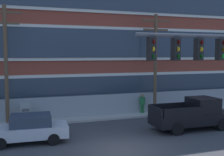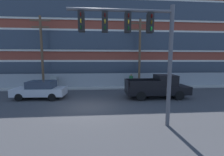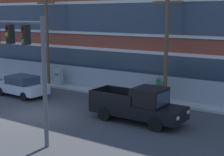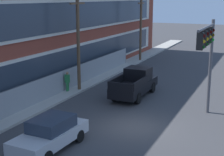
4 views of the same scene
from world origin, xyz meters
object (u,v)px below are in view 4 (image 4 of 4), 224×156
(traffic_signal_mast, at_px, (207,48))
(utility_pole_midblock, at_px, (78,35))
(pickup_truck_black, at_px, (135,83))
(utility_pole_far_east, at_px, (141,24))
(pedestrian_near_cabinet, at_px, (67,81))
(sedan_silver, at_px, (50,133))

(traffic_signal_mast, height_order, utility_pole_midblock, utility_pole_midblock)
(pickup_truck_black, bearing_deg, utility_pole_midblock, 97.03)
(utility_pole_midblock, bearing_deg, utility_pole_far_east, -0.15)
(pedestrian_near_cabinet, bearing_deg, utility_pole_far_east, -2.30)
(traffic_signal_mast, xyz_separation_m, utility_pole_far_east, (17.15, 10.07, -0.15))
(utility_pole_far_east, distance_m, pedestrian_near_cabinet, 15.51)
(pickup_truck_black, height_order, utility_pole_far_east, utility_pole_far_east)
(traffic_signal_mast, distance_m, utility_pole_far_east, 19.89)
(sedan_silver, bearing_deg, utility_pole_far_east, 9.16)
(sedan_silver, xyz_separation_m, utility_pole_midblock, (9.83, 3.93, 3.65))
(traffic_signal_mast, relative_size, pedestrian_near_cabinet, 3.53)
(utility_pole_far_east, height_order, pedestrian_near_cabinet, utility_pole_far_east)
(utility_pole_midblock, distance_m, pedestrian_near_cabinet, 3.62)
(sedan_silver, distance_m, utility_pole_midblock, 11.20)
(pickup_truck_black, relative_size, utility_pole_midblock, 0.70)
(pickup_truck_black, bearing_deg, pedestrian_near_cabinet, 105.29)
(utility_pole_far_east, xyz_separation_m, pedestrian_near_cabinet, (-15.14, 0.61, -3.31))
(pickup_truck_black, relative_size, sedan_silver, 1.25)
(utility_pole_far_east, bearing_deg, pickup_truck_black, -162.07)
(traffic_signal_mast, bearing_deg, utility_pole_midblock, 74.29)
(pickup_truck_black, xyz_separation_m, utility_pole_far_east, (13.75, 4.45, 3.32))
(pickup_truck_black, height_order, utility_pole_midblock, utility_pole_midblock)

